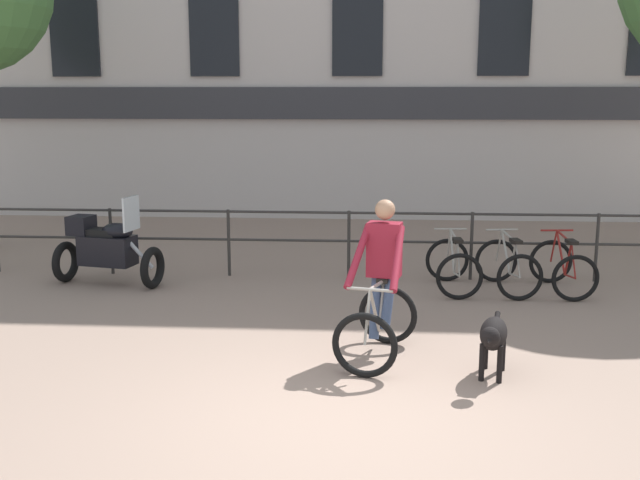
{
  "coord_description": "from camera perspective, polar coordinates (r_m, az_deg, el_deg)",
  "views": [
    {
      "loc": [
        0.32,
        -6.12,
        2.82
      ],
      "look_at": [
        -0.29,
        2.86,
        1.05
      ],
      "focal_mm": 42.0,
      "sensor_mm": 36.0,
      "label": 1
    }
  ],
  "objects": [
    {
      "name": "parked_bicycle_mid_left",
      "position": [
        11.13,
        14.11,
        -2.0
      ],
      "size": [
        0.82,
        1.19,
        0.86
      ],
      "rotation": [
        0.0,
        0.0,
        3.29
      ],
      "color": "black",
      "rests_on": "ground_plane"
    },
    {
      "name": "canal_railing",
      "position": [
        11.52,
        2.21,
        0.56
      ],
      "size": [
        15.05,
        0.05,
        1.05
      ],
      "color": "#2D2B28",
      "rests_on": "ground_plane"
    },
    {
      "name": "parked_motorcycle",
      "position": [
        11.54,
        -15.95,
        -0.59
      ],
      "size": [
        1.67,
        0.93,
        1.35
      ],
      "rotation": [
        0.0,
        0.0,
        1.36
      ],
      "color": "black",
      "rests_on": "ground_plane"
    },
    {
      "name": "ground_plane",
      "position": [
        6.75,
        0.81,
        -13.59
      ],
      "size": [
        60.0,
        60.0,
        0.0
      ],
      "primitive_type": "plane",
      "color": "gray"
    },
    {
      "name": "cyclist_with_bike",
      "position": [
        8.09,
        4.62,
        -3.64
      ],
      "size": [
        0.93,
        1.3,
        1.7
      ],
      "rotation": [
        0.0,
        0.0,
        -0.23
      ],
      "color": "black",
      "rests_on": "ground_plane"
    },
    {
      "name": "parked_bicycle_mid_right",
      "position": [
        11.29,
        18.01,
        -2.02
      ],
      "size": [
        0.75,
        1.16,
        0.86
      ],
      "rotation": [
        0.0,
        0.0,
        3.23
      ],
      "color": "black",
      "rests_on": "ground_plane"
    },
    {
      "name": "parked_bicycle_near_lamp",
      "position": [
        11.01,
        10.11,
        -1.97
      ],
      "size": [
        0.73,
        1.15,
        0.86
      ],
      "rotation": [
        0.0,
        0.0,
        3.2
      ],
      "color": "black",
      "rests_on": "ground_plane"
    },
    {
      "name": "dog",
      "position": [
        7.73,
        13.05,
        -7.12
      ],
      "size": [
        0.4,
        0.94,
        0.63
      ],
      "rotation": [
        0.0,
        0.0,
        -0.25
      ],
      "color": "black",
      "rests_on": "ground_plane"
    }
  ]
}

